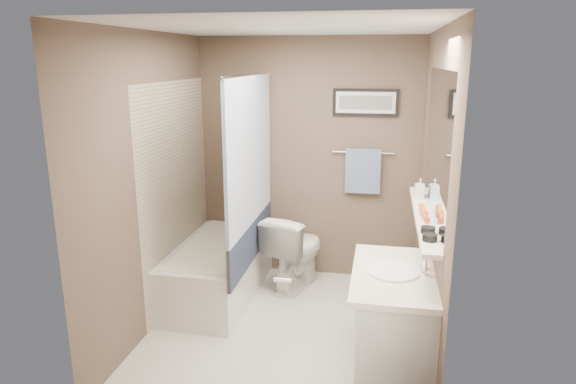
% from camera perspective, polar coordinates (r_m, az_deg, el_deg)
% --- Properties ---
extents(ground, '(2.50, 2.50, 0.00)m').
position_cam_1_polar(ground, '(4.40, -0.37, -15.14)').
color(ground, beige).
rests_on(ground, ground).
extents(ceiling, '(2.20, 2.50, 0.04)m').
position_cam_1_polar(ceiling, '(3.83, -0.43, 17.53)').
color(ceiling, white).
rests_on(ceiling, wall_back).
extents(wall_back, '(2.20, 0.04, 2.40)m').
position_cam_1_polar(wall_back, '(5.13, 2.21, 3.54)').
color(wall_back, brown).
rests_on(wall_back, ground).
extents(wall_front, '(2.20, 0.04, 2.40)m').
position_cam_1_polar(wall_front, '(2.81, -5.19, -6.02)').
color(wall_front, brown).
rests_on(wall_front, ground).
extents(wall_left, '(0.04, 2.50, 2.40)m').
position_cam_1_polar(wall_left, '(4.28, -14.74, 0.82)').
color(wall_left, brown).
rests_on(wall_left, ground).
extents(wall_right, '(0.04, 2.50, 2.40)m').
position_cam_1_polar(wall_right, '(3.90, 15.39, -0.57)').
color(wall_right, brown).
rests_on(wall_right, ground).
extents(tile_surround, '(0.02, 1.55, 2.00)m').
position_cam_1_polar(tile_surround, '(4.78, -12.20, -0.09)').
color(tile_surround, '#BEAD90').
rests_on(tile_surround, wall_left).
extents(curtain_rod, '(0.02, 1.55, 0.02)m').
position_cam_1_polar(curtain_rod, '(4.40, -4.40, 12.81)').
color(curtain_rod, silver).
rests_on(curtain_rod, wall_left).
extents(curtain_upper, '(0.03, 1.45, 1.28)m').
position_cam_1_polar(curtain_upper, '(4.47, -4.24, 4.46)').
color(curtain_upper, white).
rests_on(curtain_upper, curtain_rod).
extents(curtain_lower, '(0.03, 1.45, 0.36)m').
position_cam_1_polar(curtain_lower, '(4.68, -4.05, -5.46)').
color(curtain_lower, '#28314A').
rests_on(curtain_lower, curtain_rod).
extents(mirror, '(0.02, 1.60, 1.00)m').
position_cam_1_polar(mirror, '(3.67, 16.17, 5.16)').
color(mirror, silver).
rests_on(mirror, wall_right).
extents(shelf, '(0.12, 1.60, 0.03)m').
position_cam_1_polar(shelf, '(3.78, 14.78, -2.59)').
color(shelf, silver).
rests_on(shelf, wall_right).
extents(towel_bar, '(0.60, 0.02, 0.02)m').
position_cam_1_polar(towel_bar, '(5.05, 8.40, 4.36)').
color(towel_bar, silver).
rests_on(towel_bar, wall_back).
extents(towel, '(0.34, 0.05, 0.44)m').
position_cam_1_polar(towel, '(5.07, 8.32, 2.32)').
color(towel, '#92A9D4').
rests_on(towel, towel_bar).
extents(art_frame, '(0.62, 0.02, 0.26)m').
position_cam_1_polar(art_frame, '(5.01, 8.61, 9.81)').
color(art_frame, black).
rests_on(art_frame, wall_back).
extents(art_mat, '(0.56, 0.00, 0.20)m').
position_cam_1_polar(art_mat, '(4.99, 8.61, 9.80)').
color(art_mat, white).
rests_on(art_mat, art_frame).
extents(art_image, '(0.50, 0.00, 0.13)m').
position_cam_1_polar(art_image, '(4.99, 8.61, 9.80)').
color(art_image, '#595959').
rests_on(art_image, art_mat).
extents(door, '(0.80, 0.02, 2.00)m').
position_cam_1_polar(door, '(2.78, 6.00, -10.69)').
color(door, silver).
rests_on(door, wall_front).
extents(door_handle, '(0.10, 0.02, 0.02)m').
position_cam_1_polar(door_handle, '(2.87, -0.59, -9.79)').
color(door_handle, silver).
rests_on(door_handle, door).
extents(bathtub, '(0.74, 1.52, 0.50)m').
position_cam_1_polar(bathtub, '(4.95, -7.79, -8.55)').
color(bathtub, white).
rests_on(bathtub, ground).
extents(tub_rim, '(0.56, 1.36, 0.02)m').
position_cam_1_polar(tub_rim, '(4.86, -7.89, -5.84)').
color(tub_rim, white).
rests_on(tub_rim, bathtub).
extents(toilet, '(0.62, 0.82, 0.75)m').
position_cam_1_polar(toilet, '(5.04, 0.81, -6.45)').
color(toilet, white).
rests_on(toilet, ground).
extents(vanity, '(0.55, 0.93, 0.80)m').
position_cam_1_polar(vanity, '(3.64, 11.51, -15.12)').
color(vanity, silver).
rests_on(vanity, ground).
extents(countertop, '(0.54, 0.96, 0.04)m').
position_cam_1_polar(countertop, '(3.45, 11.70, -9.04)').
color(countertop, white).
rests_on(countertop, vanity).
extents(sink_basin, '(0.34, 0.34, 0.01)m').
position_cam_1_polar(sink_basin, '(3.44, 11.55, -8.60)').
color(sink_basin, white).
rests_on(sink_basin, countertop).
extents(faucet_spout, '(0.02, 0.02, 0.10)m').
position_cam_1_polar(faucet_spout, '(3.43, 14.96, -8.08)').
color(faucet_spout, white).
rests_on(faucet_spout, countertop).
extents(faucet_knob, '(0.05, 0.05, 0.05)m').
position_cam_1_polar(faucet_knob, '(3.53, 14.82, -7.76)').
color(faucet_knob, silver).
rests_on(faucet_knob, countertop).
extents(candle_bowl_near, '(0.09, 0.09, 0.04)m').
position_cam_1_polar(candle_bowl_near, '(3.23, 15.48, -4.89)').
color(candle_bowl_near, black).
rests_on(candle_bowl_near, shelf).
extents(candle_bowl_far, '(0.09, 0.09, 0.04)m').
position_cam_1_polar(candle_bowl_far, '(3.37, 15.29, -4.09)').
color(candle_bowl_far, black).
rests_on(candle_bowl_far, shelf).
extents(hair_brush_front, '(0.06, 0.22, 0.04)m').
position_cam_1_polar(hair_brush_front, '(3.66, 14.94, -2.55)').
color(hair_brush_front, '#C2411B').
rests_on(hair_brush_front, shelf).
extents(hair_brush_back, '(0.06, 0.22, 0.04)m').
position_cam_1_polar(hair_brush_back, '(3.80, 14.79, -1.92)').
color(hair_brush_back, '#CD561C').
rests_on(hair_brush_back, shelf).
extents(pink_comb, '(0.04, 0.16, 0.01)m').
position_cam_1_polar(pink_comb, '(3.92, 14.65, -1.65)').
color(pink_comb, '#FD9BD1').
rests_on(pink_comb, shelf).
extents(glass_jar, '(0.08, 0.08, 0.10)m').
position_cam_1_polar(glass_jar, '(4.24, 14.40, 0.22)').
color(glass_jar, silver).
rests_on(glass_jar, shelf).
extents(soap_bottle, '(0.07, 0.07, 0.15)m').
position_cam_1_polar(soap_bottle, '(4.18, 14.46, 0.38)').
color(soap_bottle, '#999999').
rests_on(soap_bottle, shelf).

